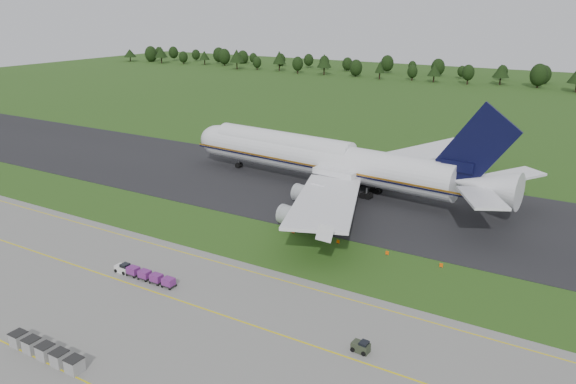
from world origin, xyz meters
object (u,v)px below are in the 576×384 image
Objects in this scene: baggage_train at (143,274)px; uld_row at (46,351)px; edge_markers at (362,247)px; aircraft at (327,159)px; utility_cart at (361,347)px.

uld_row is (4.52, -19.51, 0.11)m from baggage_train.
edge_markers is at bearing 48.98° from baggage_train.
edge_markers is at bearing 68.35° from uld_row.
baggage_train is at bearing -92.73° from aircraft.
uld_row reaches higher than utility_cart.
edge_markers is (18.04, 45.44, -0.62)m from uld_row.
baggage_train is at bearing 179.48° from utility_cart.
edge_markers is (20.07, -26.29, -5.90)m from aircraft.
aircraft is 6.84× the size of uld_row.
baggage_train is 5.35× the size of utility_cart.
edge_markers is at bearing -52.64° from aircraft.
uld_row is 0.43× the size of edge_markers.
baggage_train is 34.37m from edge_markers.
utility_cart is at bearing -0.52° from baggage_train.
utility_cart is at bearing -59.04° from aircraft.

